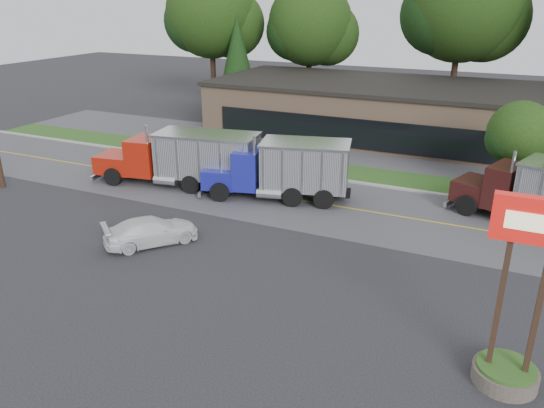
{
  "coord_description": "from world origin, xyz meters",
  "views": [
    {
      "loc": [
        9.57,
        -17.13,
        10.87
      ],
      "look_at": [
        -0.07,
        3.69,
        1.8
      ],
      "focal_mm": 35.0,
      "sensor_mm": 36.0,
      "label": 1
    }
  ],
  "objects_px": {
    "dump_truck_red": "(186,157)",
    "rally_car": "(151,231)",
    "bilo_sign": "(515,325)",
    "dump_truck_blue": "(285,168)"
  },
  "relations": [
    {
      "from": "dump_truck_blue",
      "to": "rally_car",
      "type": "distance_m",
      "value": 8.75
    },
    {
      "from": "bilo_sign",
      "to": "dump_truck_red",
      "type": "xyz_separation_m",
      "value": [
        -18.45,
        10.89,
        -0.21
      ]
    },
    {
      "from": "dump_truck_red",
      "to": "dump_truck_blue",
      "type": "height_order",
      "value": "same"
    },
    {
      "from": "bilo_sign",
      "to": "dump_truck_red",
      "type": "distance_m",
      "value": 21.43
    },
    {
      "from": "bilo_sign",
      "to": "dump_truck_blue",
      "type": "height_order",
      "value": "bilo_sign"
    },
    {
      "from": "rally_car",
      "to": "dump_truck_red",
      "type": "bearing_deg",
      "value": -29.74
    },
    {
      "from": "dump_truck_red",
      "to": "rally_car",
      "type": "bearing_deg",
      "value": 102.51
    },
    {
      "from": "dump_truck_red",
      "to": "rally_car",
      "type": "relative_size",
      "value": 2.42
    },
    {
      "from": "dump_truck_red",
      "to": "dump_truck_blue",
      "type": "xyz_separation_m",
      "value": [
        6.25,
        0.55,
        -0.01
      ]
    },
    {
      "from": "dump_truck_red",
      "to": "rally_car",
      "type": "height_order",
      "value": "dump_truck_red"
    }
  ]
}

